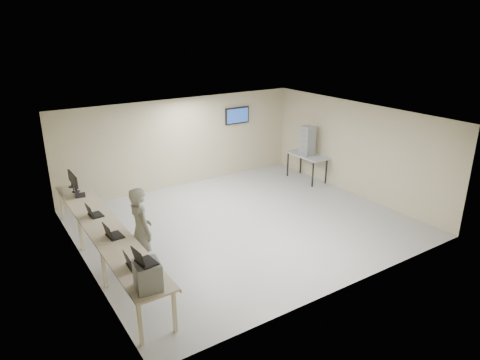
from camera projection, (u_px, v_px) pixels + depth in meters
room at (244, 172)px, 10.78m from camera, size 8.01×7.01×2.81m
workbench at (104, 229)px, 9.08m from camera, size 0.76×6.00×0.90m
equipment_box at (148, 275)px, 6.83m from camera, size 0.45×0.50×0.47m
laptop_on_box at (143, 260)px, 6.70m from camera, size 0.34×0.39×0.28m
laptop_0 at (133, 264)px, 7.47m from camera, size 0.32×0.39×0.29m
laptop_1 at (112, 234)px, 8.54m from camera, size 0.34×0.40×0.30m
laptop_2 at (93, 213)px, 9.48m from camera, size 0.33×0.39×0.29m
laptop_3 at (78, 194)px, 10.58m from camera, size 0.33×0.37×0.26m
monitor_near at (75, 182)px, 10.79m from camera, size 0.19×0.44×0.43m
monitor_far at (71, 178)px, 11.11m from camera, size 0.19×0.44×0.43m
soldier at (141, 231)px, 8.74m from camera, size 0.49×0.71×1.88m
side_table at (307, 157)px, 14.09m from camera, size 0.68×1.45×0.87m
storage_bins at (308, 141)px, 13.89m from camera, size 0.36×0.40×0.96m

